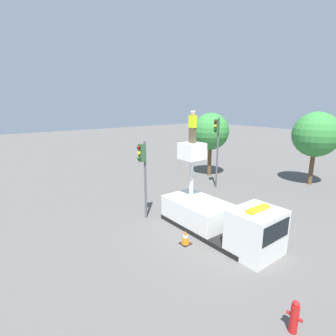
{
  "coord_description": "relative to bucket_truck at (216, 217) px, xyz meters",
  "views": [
    {
      "loc": [
        9.03,
        -9.77,
        6.76
      ],
      "look_at": [
        -2.51,
        -0.91,
        3.16
      ],
      "focal_mm": 28.0,
      "sensor_mm": 36.0,
      "label": 1
    }
  ],
  "objects": [
    {
      "name": "tree_left_bg",
      "position": [
        -1.16,
        13.08,
        3.32
      ],
      "size": [
        3.71,
        3.71,
        6.14
      ],
      "color": "brown",
      "rests_on": "ground"
    },
    {
      "name": "worker",
      "position": [
        -1.99,
        0.0,
        4.58
      ],
      "size": [
        0.4,
        0.26,
        1.75
      ],
      "color": "brown",
      "rests_on": "bucket_truck"
    },
    {
      "name": "fire_hydrant",
      "position": [
        5.67,
        -2.78,
        -0.4
      ],
      "size": [
        0.49,
        0.25,
        1.1
      ],
      "color": "red",
      "rests_on": "ground"
    },
    {
      "name": "ground_plane",
      "position": [
        -0.48,
        0.0,
        -0.94
      ],
      "size": [
        120.0,
        120.0,
        0.0
      ],
      "primitive_type": "plane",
      "color": "#565451"
    },
    {
      "name": "traffic_cone_rear",
      "position": [
        -4.47,
        0.46,
        -0.62
      ],
      "size": [
        0.47,
        0.47,
        0.69
      ],
      "color": "black",
      "rests_on": "ground"
    },
    {
      "name": "traffic_cone_curbside",
      "position": [
        -0.19,
        -1.97,
        -0.6
      ],
      "size": [
        0.5,
        0.5,
        0.73
      ],
      "color": "black",
      "rests_on": "ground"
    },
    {
      "name": "traffic_light_across",
      "position": [
        -5.46,
        5.86,
        3.09
      ],
      "size": [
        0.34,
        0.57,
        5.71
      ],
      "color": "#515156",
      "rests_on": "ground"
    },
    {
      "name": "bucket_truck",
      "position": [
        0.0,
        0.0,
        0.0
      ],
      "size": [
        6.71,
        2.35,
        4.64
      ],
      "color": "black",
      "rests_on": "ground"
    },
    {
      "name": "traffic_light_pole",
      "position": [
        -4.0,
        -1.97,
        2.38
      ],
      "size": [
        0.34,
        0.57,
        4.68
      ],
      "color": "#515156",
      "rests_on": "ground"
    },
    {
      "name": "tree_right_bg",
      "position": [
        -8.48,
        8.32,
        3.26
      ],
      "size": [
        3.42,
        3.42,
        5.94
      ],
      "color": "brown",
      "rests_on": "ground"
    }
  ]
}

